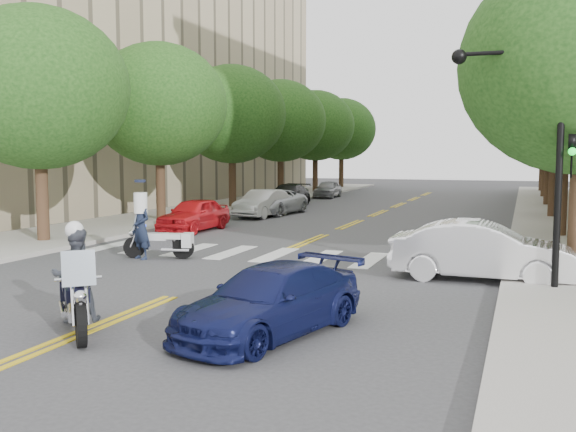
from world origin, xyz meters
The scene contains 26 objects.
ground centered at (0.00, 0.00, 0.00)m, with size 140.00×140.00×0.00m, color #38383A.
sidewalk_left centered at (-9.50, 22.00, 0.07)m, with size 5.00×60.00×0.15m, color #9E9991.
sidewalk_right centered at (9.50, 22.00, 0.07)m, with size 5.00×60.00×0.15m, color #9E9991.
building_left centered at (-26.00, 26.00, 12.00)m, with size 26.00×44.00×24.00m, color tan.
tree_l_0 centered at (-8.80, 6.00, 5.55)m, with size 6.40×6.40×8.45m.
tree_l_1 centered at (-8.80, 14.00, 5.55)m, with size 6.40×6.40×8.45m.
tree_l_2 centered at (-8.80, 22.00, 5.55)m, with size 6.40×6.40×8.45m.
tree_l_3 centered at (-8.80, 30.00, 5.55)m, with size 6.40×6.40×8.45m.
tree_l_4 centered at (-8.80, 38.00, 5.55)m, with size 6.40×6.40×8.45m.
tree_l_5 centered at (-8.80, 46.00, 5.55)m, with size 6.40×6.40×8.45m.
tree_r_1 centered at (8.80, 14.00, 5.55)m, with size 6.40×6.40×8.45m.
tree_r_2 centered at (8.80, 22.00, 5.55)m, with size 6.40×6.40×8.45m.
tree_r_3 centered at (8.80, 30.00, 5.55)m, with size 6.40×6.40×8.45m.
tree_r_4 centered at (8.80, 38.00, 5.55)m, with size 6.40×6.40×8.45m.
tree_r_5 centered at (8.80, 46.00, 5.55)m, with size 6.40×6.40×8.45m.
traffic_signal_pole centered at (7.72, 3.50, 3.72)m, with size 2.82×0.42×6.00m.
motorcycle_police centered at (-0.13, -3.08, 0.91)m, with size 1.90×2.04×2.05m.
motorcycle_parked centered at (-2.98, 4.69, 0.50)m, with size 2.20×0.89×1.44m.
officer_standing centered at (-3.60, 4.34, 0.99)m, with size 0.72×0.47×1.98m, color #171F34.
convertible centered at (6.50, 4.50, 0.76)m, with size 1.62×4.63×1.53m, color white.
sedan_blue centered at (3.24, -2.00, 0.62)m, with size 1.73×4.26×1.23m, color #111647.
parked_car_a centered at (-5.58, 11.35, 0.70)m, with size 1.65×4.09×1.39m, color red.
parked_car_b centered at (-5.20, 18.00, 0.70)m, with size 1.47×4.23×1.39m, color silver.
parked_car_c centered at (-5.20, 19.50, 0.67)m, with size 2.21×4.80×1.33m, color #AAADB2.
parked_car_d centered at (-6.30, 24.74, 0.69)m, with size 1.92×4.73×1.37m, color black.
parked_car_e centered at (-6.30, 33.28, 0.64)m, with size 1.51×3.75×1.28m, color #939498.
Camera 1 is at (7.46, -12.50, 3.25)m, focal length 40.00 mm.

